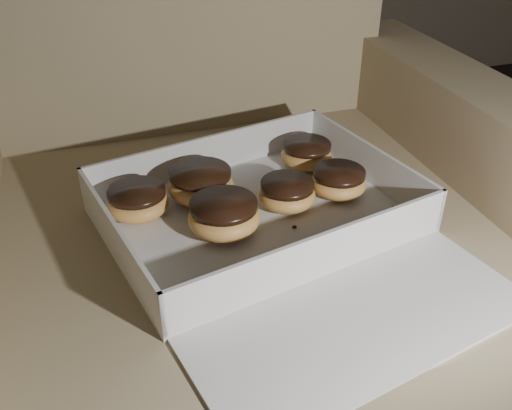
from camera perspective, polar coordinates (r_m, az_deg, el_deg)
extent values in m
cube|color=#887557|center=(1.06, -1.92, -10.36)|extent=(0.79, 0.79, 0.46)
cube|color=#887557|center=(1.17, 18.40, -2.62)|extent=(0.13, 0.79, 0.61)
cube|color=silver|center=(0.87, 0.00, -1.32)|extent=(0.50, 0.41, 0.01)
cube|color=silver|center=(0.98, -4.78, 5.11)|extent=(0.43, 0.10, 0.07)
cube|color=silver|center=(0.74, 6.28, -5.05)|extent=(0.43, 0.10, 0.07)
cube|color=silver|center=(0.79, -13.80, -3.53)|extent=(0.07, 0.32, 0.07)
cube|color=silver|center=(0.97, 11.21, 4.16)|extent=(0.07, 0.32, 0.07)
cube|color=#E75D62|center=(0.97, 11.42, 4.22)|extent=(0.07, 0.32, 0.06)
cube|color=silver|center=(0.72, 10.56, -11.46)|extent=(0.46, 0.27, 0.01)
ellipsoid|color=#DA904C|center=(1.00, 5.08, 4.99)|extent=(0.09, 0.09, 0.04)
cylinder|color=black|center=(0.99, 5.13, 5.94)|extent=(0.08, 0.08, 0.01)
ellipsoid|color=#DA904C|center=(0.88, -11.73, 0.18)|extent=(0.09, 0.09, 0.04)
cylinder|color=black|center=(0.87, -11.87, 1.27)|extent=(0.09, 0.09, 0.01)
ellipsoid|color=#DA904C|center=(0.92, 8.25, 2.18)|extent=(0.09, 0.09, 0.04)
cylinder|color=black|center=(0.91, 8.35, 3.19)|extent=(0.08, 0.08, 0.01)
ellipsoid|color=#DA904C|center=(0.82, -3.21, -1.26)|extent=(0.11, 0.11, 0.05)
cylinder|color=black|center=(0.81, -3.26, 0.02)|extent=(0.10, 0.10, 0.01)
ellipsoid|color=#DA904C|center=(0.90, -5.56, 1.96)|extent=(0.10, 0.10, 0.05)
cylinder|color=black|center=(0.89, -5.63, 3.17)|extent=(0.10, 0.10, 0.01)
ellipsoid|color=#DA904C|center=(0.88, 3.12, 0.99)|extent=(0.09, 0.09, 0.04)
cylinder|color=black|center=(0.87, 3.15, 2.03)|extent=(0.08, 0.08, 0.01)
ellipsoid|color=black|center=(0.81, 3.82, -4.21)|extent=(0.01, 0.01, 0.00)
ellipsoid|color=black|center=(0.85, 3.85, -2.19)|extent=(0.01, 0.01, 0.00)
ellipsoid|color=black|center=(0.91, 13.58, -0.27)|extent=(0.01, 0.01, 0.00)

